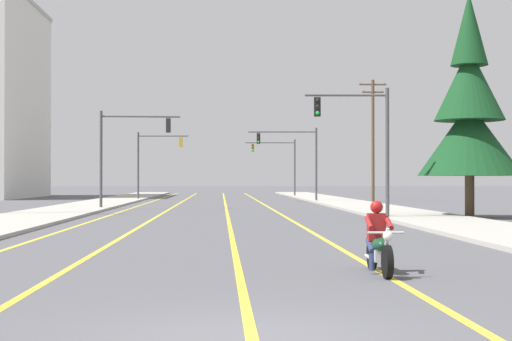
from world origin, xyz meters
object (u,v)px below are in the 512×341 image
(conifer_tree_right_verge_near, at_px, (469,114))
(traffic_signal_far_right, at_px, (280,159))
(traffic_signal_near_right, at_px, (364,134))
(traffic_signal_near_left, at_px, (124,144))
(traffic_signal_mid_right, at_px, (296,152))
(traffic_signal_mid_left, at_px, (153,155))
(utility_pole_right_far, at_px, (373,136))
(motorcycle_with_rider, at_px, (379,244))

(conifer_tree_right_verge_near, bearing_deg, traffic_signal_far_right, 97.28)
(traffic_signal_near_right, xyz_separation_m, conifer_tree_right_verge_near, (5.51, 1.44, 1.07))
(traffic_signal_near_left, distance_m, traffic_signal_mid_right, 19.51)
(conifer_tree_right_verge_near, bearing_deg, traffic_signal_mid_right, 102.70)
(traffic_signal_near_right, bearing_deg, traffic_signal_mid_left, 110.53)
(traffic_signal_mid_left, height_order, utility_pole_right_far, utility_pole_right_far)
(motorcycle_with_rider, height_order, traffic_signal_far_right, traffic_signal_far_right)
(traffic_signal_far_right, distance_m, conifer_tree_right_verge_near, 45.81)
(traffic_signal_mid_right, xyz_separation_m, utility_pole_right_far, (6.58, 0.54, 1.37))
(traffic_signal_mid_left, relative_size, utility_pole_right_far, 0.60)
(motorcycle_with_rider, relative_size, traffic_signal_far_right, 0.35)
(traffic_signal_near_left, relative_size, utility_pole_right_far, 0.60)
(motorcycle_with_rider, height_order, traffic_signal_mid_right, traffic_signal_mid_right)
(traffic_signal_mid_right, bearing_deg, traffic_signal_near_right, -89.08)
(traffic_signal_near_left, xyz_separation_m, conifer_tree_right_verge_near, (18.33, -11.34, 1.00))
(motorcycle_with_rider, height_order, utility_pole_right_far, utility_pole_right_far)
(traffic_signal_far_right, bearing_deg, motorcycle_with_rider, -92.79)
(motorcycle_with_rider, height_order, traffic_signal_near_left, traffic_signal_near_left)
(traffic_signal_near_right, relative_size, conifer_tree_right_verge_near, 0.56)
(traffic_signal_near_left, distance_m, traffic_signal_far_right, 36.32)
(traffic_signal_mid_right, xyz_separation_m, traffic_signal_mid_left, (-12.51, 6.72, -0.07))
(utility_pole_right_far, bearing_deg, motorcycle_with_rider, -101.24)
(motorcycle_with_rider, bearing_deg, traffic_signal_near_right, 80.08)
(conifer_tree_right_verge_near, bearing_deg, motorcycle_with_rider, -112.54)
(traffic_signal_mid_left, relative_size, conifer_tree_right_verge_near, 0.56)
(traffic_signal_near_right, relative_size, utility_pole_right_far, 0.60)
(traffic_signal_mid_left, height_order, conifer_tree_right_verge_near, conifer_tree_right_verge_near)
(traffic_signal_mid_left, bearing_deg, motorcycle_with_rider, -80.34)
(traffic_signal_mid_right, distance_m, traffic_signal_mid_left, 14.20)
(traffic_signal_near_right, bearing_deg, traffic_signal_mid_right, 90.92)
(traffic_signal_near_right, height_order, traffic_signal_far_right, same)
(traffic_signal_near_left, height_order, traffic_signal_mid_right, same)
(motorcycle_with_rider, relative_size, traffic_signal_mid_right, 0.35)
(traffic_signal_mid_right, height_order, utility_pole_right_far, utility_pole_right_far)
(motorcycle_with_rider, distance_m, traffic_signal_far_right, 67.51)
(motorcycle_with_rider, relative_size, traffic_signal_near_left, 0.35)
(traffic_signal_near_right, xyz_separation_m, traffic_signal_mid_left, (-12.95, 34.60, 0.05))
(utility_pole_right_far, bearing_deg, conifer_tree_right_verge_near, -91.32)
(traffic_signal_near_right, height_order, conifer_tree_right_verge_near, conifer_tree_right_verge_near)
(traffic_signal_mid_left, height_order, traffic_signal_far_right, same)
(motorcycle_with_rider, bearing_deg, traffic_signal_mid_left, 99.66)
(motorcycle_with_rider, xyz_separation_m, traffic_signal_mid_left, (-9.38, 55.05, 3.50))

